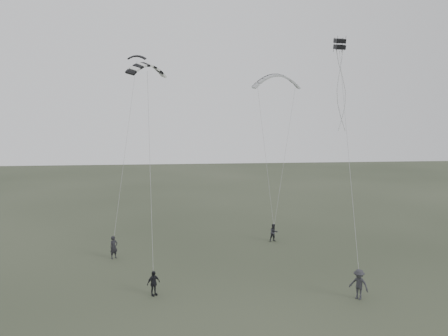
{
  "coord_description": "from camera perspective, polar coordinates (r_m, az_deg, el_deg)",
  "views": [
    {
      "loc": [
        -2.77,
        -27.16,
        10.91
      ],
      "look_at": [
        0.62,
        5.69,
        6.87
      ],
      "focal_mm": 35.0,
      "sensor_mm": 36.0,
      "label": 1
    }
  ],
  "objects": [
    {
      "name": "flyer_center",
      "position": [
        27.65,
        -9.19,
        -14.64
      ],
      "size": [
        0.94,
        0.84,
        1.54
      ],
      "primitive_type": "imported",
      "rotation": [
        0.0,
        0.0,
        0.64
      ],
      "color": "black",
      "rests_on": "ground"
    },
    {
      "name": "kite_striped",
      "position": [
        32.94,
        -10.01,
        13.17
      ],
      "size": [
        3.17,
        3.01,
        1.44
      ],
      "primitive_type": null,
      "rotation": [
        0.33,
        0.0,
        0.73
      ],
      "color": "black",
      "rests_on": "flyer_center"
    },
    {
      "name": "ground",
      "position": [
        29.4,
        -0.07,
        -14.81
      ],
      "size": [
        140.0,
        140.0,
        0.0
      ],
      "primitive_type": "plane",
      "color": "#2F3725",
      "rests_on": "ground"
    },
    {
      "name": "kite_box",
      "position": [
        34.35,
        14.87,
        15.39
      ],
      "size": [
        0.73,
        0.88,
        0.9
      ],
      "primitive_type": null,
      "rotation": [
        0.24,
        0.0,
        0.02
      ],
      "color": "black",
      "rests_on": "flyer_far"
    },
    {
      "name": "flyer_left",
      "position": [
        34.8,
        -14.2,
        -10.01
      ],
      "size": [
        0.76,
        0.73,
        1.74
      ],
      "primitive_type": "imported",
      "rotation": [
        0.0,
        0.0,
        0.69
      ],
      "color": "black",
      "rests_on": "ground"
    },
    {
      "name": "flyer_right",
      "position": [
        38.37,
        6.52,
        -8.4
      ],
      "size": [
        0.84,
        0.71,
        1.53
      ],
      "primitive_type": "imported",
      "rotation": [
        0.0,
        0.0,
        0.19
      ],
      "color": "#242429",
      "rests_on": "ground"
    },
    {
      "name": "kite_dark_small",
      "position": [
        39.33,
        -11.34,
        14.14
      ],
      "size": [
        1.6,
        0.71,
        0.62
      ],
      "primitive_type": null,
      "rotation": [
        0.29,
        0.0,
        -0.07
      ],
      "color": "black",
      "rests_on": "flyer_left"
    },
    {
      "name": "kite_pale_large",
      "position": [
        41.99,
        6.9,
        11.91
      ],
      "size": [
        4.62,
        1.57,
        1.98
      ],
      "primitive_type": null,
      "rotation": [
        0.18,
        0.0,
        0.05
      ],
      "color": "#B1B4B6",
      "rests_on": "flyer_right"
    },
    {
      "name": "flyer_far",
      "position": [
        27.97,
        17.19,
        -14.3
      ],
      "size": [
        1.3,
        1.32,
        1.82
      ],
      "primitive_type": "imported",
      "rotation": [
        0.0,
        0.0,
        -0.81
      ],
      "color": "#2C2C31",
      "rests_on": "ground"
    }
  ]
}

